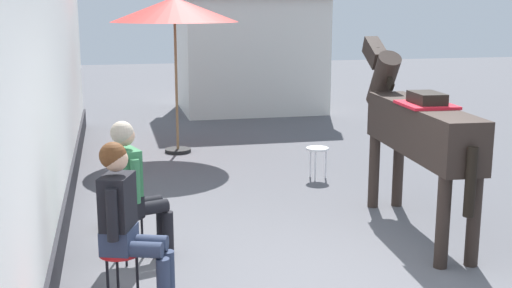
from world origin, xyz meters
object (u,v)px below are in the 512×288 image
at_px(satchel_bag, 108,221).
at_px(seated_visitor_near, 126,216).
at_px(cafe_parasol, 174,11).
at_px(saddled_horse_center, 416,127).
at_px(spare_stool_white, 317,152).
at_px(seated_visitor_far, 133,183).

bearing_deg(satchel_bag, seated_visitor_near, -171.50).
bearing_deg(cafe_parasol, saddled_horse_center, -64.29).
bearing_deg(seated_visitor_near, saddled_horse_center, 21.74).
height_order(saddled_horse_center, satchel_bag, saddled_horse_center).
relative_size(seated_visitor_near, cafe_parasol, 0.54).
distance_m(seated_visitor_near, spare_stool_white, 4.50).
relative_size(cafe_parasol, spare_stool_white, 5.61).
bearing_deg(spare_stool_white, satchel_bag, -151.80).
xyz_separation_m(seated_visitor_far, cafe_parasol, (0.91, 4.70, 1.59)).
height_order(seated_visitor_near, spare_stool_white, seated_visitor_near).
relative_size(saddled_horse_center, cafe_parasol, 1.16).
xyz_separation_m(saddled_horse_center, spare_stool_white, (-0.37, 2.27, -0.76)).
distance_m(saddled_horse_center, cafe_parasol, 5.08).
xyz_separation_m(seated_visitor_far, saddled_horse_center, (3.05, 0.25, 0.38)).
distance_m(seated_visitor_near, saddled_horse_center, 3.40).
xyz_separation_m(seated_visitor_near, cafe_parasol, (1.00, 5.70, 1.59)).
relative_size(seated_visitor_far, spare_stool_white, 3.02).
distance_m(saddled_horse_center, spare_stool_white, 2.43).
distance_m(saddled_horse_center, satchel_bag, 3.55).
distance_m(seated_visitor_near, satchel_bag, 2.07).
bearing_deg(satchel_bag, saddled_horse_center, -98.41).
xyz_separation_m(seated_visitor_far, satchel_bag, (-0.26, 0.94, -0.68)).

